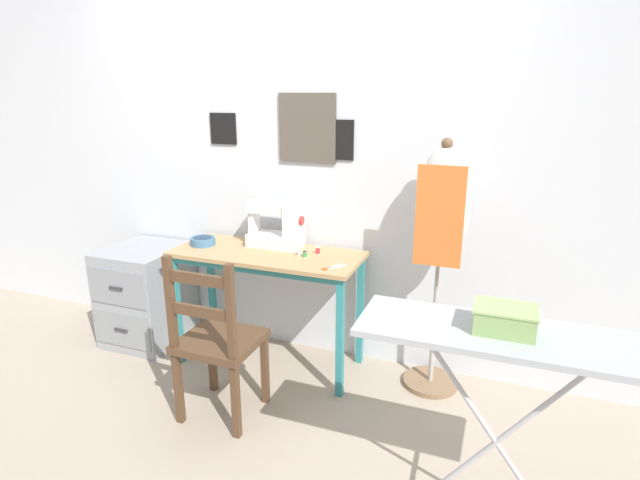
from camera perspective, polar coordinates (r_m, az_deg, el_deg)
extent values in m
plane|color=tan|center=(3.17, -7.71, -15.59)|extent=(14.00, 14.00, 0.00)
cube|color=silver|center=(3.20, -3.93, 9.27)|extent=(10.00, 0.05, 2.55)
cube|color=brown|center=(3.09, -1.47, 12.65)|extent=(0.37, 0.02, 0.41)
cube|color=black|center=(3.36, -11.00, 12.38)|extent=(0.19, 0.01, 0.20)
cube|color=black|center=(3.02, 2.40, 11.35)|extent=(0.16, 0.01, 0.24)
cube|color=tan|center=(3.05, -6.11, -1.59)|extent=(1.16, 0.48, 0.02)
cube|color=teal|center=(2.89, -7.86, -3.35)|extent=(1.08, 0.03, 0.04)
cube|color=teal|center=(3.30, -16.01, -7.68)|extent=(0.04, 0.04, 0.72)
cube|color=teal|center=(2.83, 2.29, -11.20)|extent=(0.04, 0.04, 0.72)
cube|color=teal|center=(3.60, -12.25, -5.34)|extent=(0.04, 0.04, 0.72)
cube|color=teal|center=(3.17, 4.61, -8.04)|extent=(0.04, 0.04, 0.72)
cube|color=white|center=(3.14, -5.06, -0.03)|extent=(0.34, 0.17, 0.08)
cube|color=white|center=(3.05, -3.04, 2.31)|extent=(0.09, 0.14, 0.21)
cube|color=white|center=(3.10, -5.53, 3.76)|extent=(0.29, 0.13, 0.07)
cube|color=white|center=(3.18, -7.55, 2.11)|extent=(0.04, 0.09, 0.14)
cylinder|color=#B22D2D|center=(3.03, -2.12, 2.23)|extent=(0.02, 0.06, 0.06)
cylinder|color=#99999E|center=(3.03, -3.07, 4.42)|extent=(0.01, 0.01, 0.02)
cylinder|color=teal|center=(3.25, -13.24, -0.13)|extent=(0.16, 0.16, 0.05)
cylinder|color=#243D54|center=(3.24, -13.27, 0.23)|extent=(0.12, 0.12, 0.01)
cube|color=silver|center=(2.78, 1.74, -3.00)|extent=(0.07, 0.11, 0.00)
cube|color=silver|center=(2.77, 1.94, -3.10)|extent=(0.09, 0.09, 0.00)
torus|color=#DB511E|center=(2.73, 0.57, -3.36)|extent=(0.03, 0.03, 0.01)
torus|color=#DB511E|center=(2.73, 0.51, -3.33)|extent=(0.03, 0.03, 0.01)
cylinder|color=silver|center=(2.96, -2.36, -1.40)|extent=(0.03, 0.03, 0.04)
cylinder|color=beige|center=(2.95, -2.36, -1.03)|extent=(0.03, 0.03, 0.00)
cylinder|color=beige|center=(2.97, -2.35, -1.76)|extent=(0.03, 0.03, 0.00)
cylinder|color=green|center=(2.93, -1.73, -1.65)|extent=(0.02, 0.02, 0.04)
cylinder|color=beige|center=(2.92, -1.73, -1.34)|extent=(0.03, 0.03, 0.00)
cylinder|color=beige|center=(2.93, -1.73, -1.96)|extent=(0.03, 0.03, 0.00)
cylinder|color=red|center=(2.99, -0.25, -1.20)|extent=(0.02, 0.02, 0.04)
cylinder|color=beige|center=(2.98, -0.25, -0.83)|extent=(0.03, 0.03, 0.00)
cylinder|color=beige|center=(2.99, -0.25, -1.57)|extent=(0.03, 0.03, 0.00)
cube|color=#513823|center=(2.72, -11.27, -11.25)|extent=(0.40, 0.38, 0.04)
cube|color=#513823|center=(3.02, -12.22, -13.08)|extent=(0.04, 0.04, 0.41)
cube|color=#513823|center=(2.87, -6.31, -14.49)|extent=(0.04, 0.04, 0.41)
cube|color=#513823|center=(2.80, -15.87, -15.93)|extent=(0.04, 0.04, 0.41)
cube|color=#513823|center=(2.64, -9.60, -17.74)|extent=(0.04, 0.04, 0.41)
cube|color=#513823|center=(2.58, -16.71, -6.82)|extent=(0.04, 0.04, 0.48)
cube|color=#513823|center=(2.40, -10.15, -8.16)|extent=(0.04, 0.04, 0.48)
cube|color=#513823|center=(2.43, -13.78, -4.37)|extent=(0.34, 0.02, 0.06)
cube|color=#513823|center=(2.50, -13.52, -7.98)|extent=(0.34, 0.02, 0.06)
cube|color=#93999E|center=(3.68, -19.15, -5.84)|extent=(0.48, 0.53, 0.67)
cube|color=gray|center=(3.45, -22.21, -5.09)|extent=(0.44, 0.01, 0.24)
cube|color=#333338|center=(3.44, -22.33, -5.14)|extent=(0.10, 0.01, 0.02)
cube|color=gray|center=(3.56, -21.70, -9.50)|extent=(0.44, 0.01, 0.24)
cube|color=#333338|center=(3.55, -21.81, -9.56)|extent=(0.10, 0.01, 0.02)
cylinder|color=#846647|center=(3.17, 12.46, -15.55)|extent=(0.32, 0.32, 0.03)
cylinder|color=#ADA89E|center=(2.96, 12.98, -8.44)|extent=(0.03, 0.03, 0.83)
ellipsoid|color=beige|center=(2.76, 13.83, 3.72)|extent=(0.29, 0.21, 0.64)
sphere|color=brown|center=(2.71, 14.32, 10.64)|extent=(0.06, 0.06, 0.06)
cube|color=orange|center=(2.66, 13.48, 2.57)|extent=(0.25, 0.01, 0.54)
cube|color=#ADB2B7|center=(1.88, 20.74, -10.27)|extent=(1.05, 0.34, 0.02)
cylinder|color=#B7B7BC|center=(2.11, 19.46, -20.96)|extent=(0.65, 0.02, 0.86)
cylinder|color=#B7B7BC|center=(2.11, 19.46, -20.96)|extent=(0.65, 0.02, 0.86)
cube|color=#8EB266|center=(1.87, 20.36, -8.59)|extent=(0.20, 0.15, 0.08)
cube|color=#9DC470|center=(1.85, 20.50, -7.30)|extent=(0.21, 0.16, 0.01)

